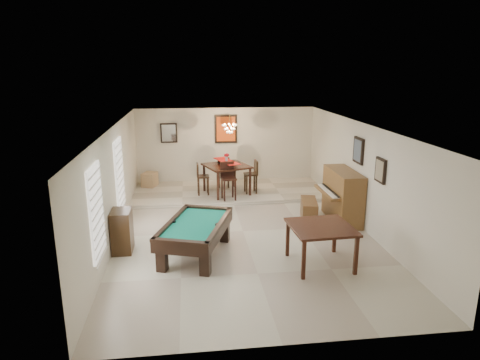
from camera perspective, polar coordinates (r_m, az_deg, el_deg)
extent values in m
cube|color=beige|center=(10.64, 0.40, -6.88)|extent=(6.00, 9.00, 0.02)
cube|color=silver|center=(14.59, -1.89, 4.51)|extent=(6.00, 0.04, 2.60)
cube|color=silver|center=(6.06, 6.05, -11.10)|extent=(6.00, 0.04, 2.60)
cube|color=silver|center=(10.29, -16.39, -0.58)|extent=(0.04, 9.00, 2.60)
cube|color=silver|center=(11.01, 16.08, 0.45)|extent=(0.04, 9.00, 2.60)
cube|color=white|center=(9.97, 0.43, 7.18)|extent=(6.00, 9.00, 0.04)
cube|color=beige|center=(13.67, -1.37, -1.56)|extent=(6.00, 2.50, 0.12)
cube|color=white|center=(8.18, -18.60, -4.02)|extent=(0.06, 1.00, 1.70)
cube|color=white|center=(10.83, -15.79, 0.78)|extent=(0.06, 1.00, 1.70)
cube|color=brown|center=(11.40, 9.17, -4.03)|extent=(0.58, 1.05, 0.55)
cube|color=black|center=(9.73, -15.45, -6.57)|extent=(0.42, 0.63, 0.94)
cube|color=tan|center=(14.32, -11.94, 0.07)|extent=(0.54, 0.60, 0.45)
cube|color=#D84C14|center=(14.45, -1.89, 6.82)|extent=(0.75, 0.06, 0.95)
cube|color=white|center=(14.43, -9.47, 6.21)|extent=(0.55, 0.06, 0.65)
cube|color=slate|center=(11.14, 15.52, 3.82)|extent=(0.06, 0.55, 0.65)
cube|color=gray|center=(10.02, 18.23, 1.22)|extent=(0.06, 0.45, 0.55)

